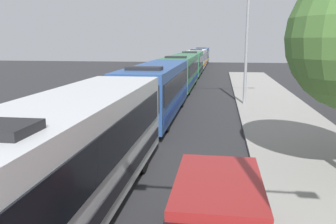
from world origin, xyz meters
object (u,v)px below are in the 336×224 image
at_px(bus_lead, 72,151).
at_px(bus_middle, 181,71).
at_px(bus_fourth_in_line, 192,63).
at_px(streetlamp_mid, 247,29).
at_px(white_suv, 217,224).
at_px(bus_tail_end, 202,55).
at_px(bus_rear, 198,58).
at_px(bus_second_in_line, 157,88).

bearing_deg(bus_lead, bus_middle, 90.00).
xyz_separation_m(bus_fourth_in_line, streetlamp_mid, (5.40, -21.00, 3.53)).
bearing_deg(white_suv, bus_middle, 97.90).
height_order(bus_lead, bus_middle, same).
distance_m(bus_middle, white_suv, 26.93).
bearing_deg(bus_middle, bus_tail_end, 90.00).
xyz_separation_m(bus_rear, streetlamp_mid, (5.40, -33.16, 3.53)).
relative_size(bus_middle, bus_tail_end, 1.06).
relative_size(bus_tail_end, white_suv, 2.38).
bearing_deg(bus_tail_end, bus_middle, -90.00).
relative_size(bus_second_in_line, bus_fourth_in_line, 1.08).
distance_m(bus_second_in_line, bus_fourth_in_line, 25.38).
distance_m(bus_lead, bus_rear, 49.72).
distance_m(bus_middle, bus_rear, 24.97).
relative_size(bus_second_in_line, white_suv, 2.37).
distance_m(white_suv, streetlamp_mid, 19.02).
relative_size(bus_lead, bus_second_in_line, 0.96).
relative_size(bus_rear, white_suv, 2.53).
xyz_separation_m(bus_rear, bus_tail_end, (-0.00, 12.67, -0.00)).
distance_m(bus_second_in_line, bus_tail_end, 50.20).
xyz_separation_m(bus_second_in_line, bus_fourth_in_line, (-0.00, 25.38, -0.00)).
height_order(bus_middle, bus_fourth_in_line, same).
bearing_deg(bus_rear, bus_middle, -90.00).
height_order(bus_middle, bus_rear, same).
relative_size(bus_second_in_line, bus_rear, 0.94).
bearing_deg(bus_tail_end, bus_rear, -90.00).
height_order(bus_rear, streetlamp_mid, streetlamp_mid).
height_order(bus_lead, bus_fourth_in_line, same).
distance_m(bus_second_in_line, bus_middle, 12.57).
relative_size(bus_second_in_line, bus_tail_end, 0.99).
relative_size(bus_fourth_in_line, bus_rear, 0.86).
distance_m(bus_fourth_in_line, white_suv, 39.66).
distance_m(bus_lead, streetlamp_mid, 17.78).
relative_size(bus_rear, streetlamp_mid, 1.50).
distance_m(bus_fourth_in_line, bus_rear, 12.16).
height_order(bus_lead, streetlamp_mid, streetlamp_mid).
bearing_deg(bus_lead, bus_fourth_in_line, 90.00).
bearing_deg(bus_fourth_in_line, bus_lead, -90.00).
height_order(bus_fourth_in_line, bus_tail_end, same).
relative_size(white_suv, streetlamp_mid, 0.59).
bearing_deg(streetlamp_mid, bus_rear, 99.25).
height_order(bus_lead, bus_second_in_line, same).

